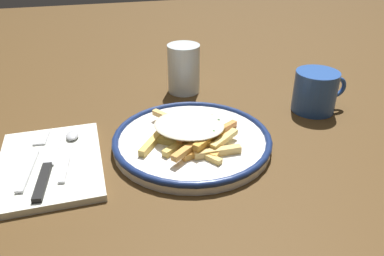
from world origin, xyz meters
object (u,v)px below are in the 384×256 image
object	(u,v)px
fries_heap	(193,132)
napkin	(50,164)
knife	(47,166)
coffee_mug	(316,91)
plate	(192,140)
spoon	(70,146)
fork	(33,158)
water_glass	(184,69)

from	to	relation	value
fries_heap	napkin	xyz separation A→B (m)	(-0.24, 0.00, -0.03)
knife	coffee_mug	size ratio (longest dim) A/B	1.82
plate	coffee_mug	world-z (taller)	coffee_mug
napkin	spoon	size ratio (longest dim) A/B	1.48
plate	fries_heap	xyz separation A→B (m)	(-0.00, -0.01, 0.02)
fork	coffee_mug	world-z (taller)	coffee_mug
napkin	plate	bearing A→B (deg)	1.43
fries_heap	knife	world-z (taller)	fries_heap
spoon	plate	bearing A→B (deg)	-7.80
napkin	knife	xyz separation A→B (m)	(-0.00, -0.02, 0.01)
knife	water_glass	distance (m)	0.39
water_glass	spoon	bearing A→B (deg)	-139.94
spoon	coffee_mug	xyz separation A→B (m)	(0.49, 0.05, 0.03)
plate	knife	distance (m)	0.24
knife	plate	bearing A→B (deg)	5.84
water_glass	coffee_mug	bearing A→B (deg)	-34.17
knife	spoon	bearing A→B (deg)	57.96
knife	fries_heap	bearing A→B (deg)	3.66
fries_heap	fork	size ratio (longest dim) A/B	1.08
napkin	spoon	xyz separation A→B (m)	(0.03, 0.03, 0.01)
fries_heap	napkin	distance (m)	0.24
plate	napkin	bearing A→B (deg)	-178.57
water_glass	fork	bearing A→B (deg)	-142.92
plate	napkin	xyz separation A→B (m)	(-0.24, -0.01, -0.01)
plate	knife	xyz separation A→B (m)	(-0.24, -0.02, 0.00)
fries_heap	knife	size ratio (longest dim) A/B	0.91
fork	knife	xyz separation A→B (m)	(0.02, -0.03, 0.00)
fries_heap	fork	xyz separation A→B (m)	(-0.27, 0.02, -0.02)
water_glass	coffee_mug	world-z (taller)	water_glass
knife	spoon	distance (m)	0.06
knife	water_glass	xyz separation A→B (m)	(0.29, 0.27, 0.04)
fork	knife	bearing A→B (deg)	-51.44
fork	napkin	bearing A→B (deg)	-24.56
spoon	coffee_mug	distance (m)	0.50
plate	water_glass	world-z (taller)	water_glass
napkin	coffee_mug	xyz separation A→B (m)	(0.53, 0.08, 0.04)
napkin	fork	distance (m)	0.03
plate	napkin	distance (m)	0.24
fork	spoon	bearing A→B (deg)	21.23
fries_heap	coffee_mug	bearing A→B (deg)	16.73
fries_heap	spoon	size ratio (longest dim) A/B	1.25
knife	water_glass	size ratio (longest dim) A/B	1.91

